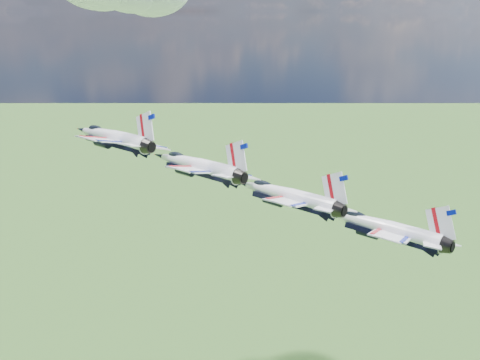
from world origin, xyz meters
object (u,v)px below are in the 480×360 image
jet_0 (111,137)px  jet_1 (196,165)px  jet_2 (286,195)px  jet_3 (383,228)px

jet_0 → jet_1: bearing=-64.8°
jet_0 → jet_1: size_ratio=1.00×
jet_2 → jet_3: bearing=-64.8°
jet_1 → jet_2: (7.74, -8.99, -2.89)m
jet_3 → jet_0: bearing=115.2°
jet_2 → jet_0: bearing=115.2°
jet_0 → jet_2: 24.41m
jet_2 → jet_3: (7.74, -8.99, -2.89)m
jet_0 → jet_1: (7.74, -8.99, -2.89)m
jet_3 → jet_2: bearing=115.2°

